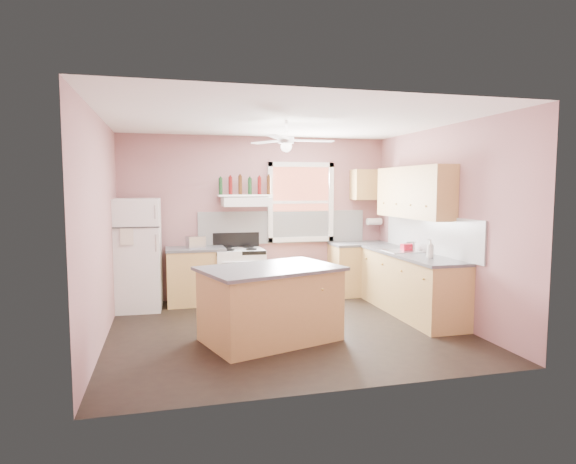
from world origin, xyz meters
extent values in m
plane|color=black|center=(0.00, 0.00, 0.00)|extent=(4.50, 4.50, 0.00)
plane|color=white|center=(0.00, 0.00, 2.70)|extent=(4.50, 4.50, 0.00)
cube|color=#936262|center=(0.00, 2.02, 1.35)|extent=(4.50, 0.05, 2.70)
cube|color=#936262|center=(2.27, 0.00, 1.35)|extent=(0.05, 4.00, 2.70)
cube|color=#936262|center=(-2.27, 0.00, 1.35)|extent=(0.05, 4.00, 2.70)
cube|color=white|center=(0.45, 1.99, 1.18)|extent=(2.90, 0.03, 0.55)
cube|color=white|center=(2.23, 0.30, 1.18)|extent=(0.03, 2.60, 0.55)
cube|color=brown|center=(0.75, 1.98, 1.60)|extent=(1.00, 0.02, 1.20)
cube|color=white|center=(0.75, 1.96, 1.60)|extent=(1.16, 0.07, 1.36)
cube|color=white|center=(-1.95, 1.56, 0.84)|extent=(0.74, 0.73, 1.69)
cube|color=#B08A49|center=(-1.06, 1.70, 0.43)|extent=(0.90, 0.60, 0.86)
cube|color=#47474A|center=(-1.06, 1.70, 0.88)|extent=(0.92, 0.62, 0.04)
cube|color=silver|center=(-1.05, 1.69, 0.99)|extent=(0.32, 0.25, 0.18)
cube|color=white|center=(-0.37, 1.68, 0.43)|extent=(0.79, 0.66, 0.86)
cube|color=white|center=(-0.23, 1.75, 1.62)|extent=(0.78, 0.50, 0.14)
cube|color=white|center=(-0.23, 1.87, 1.72)|extent=(0.90, 0.26, 0.03)
cube|color=#B08A49|center=(0.46, 1.75, 0.27)|extent=(0.56, 0.39, 0.54)
cube|color=#B08A49|center=(1.75, 1.70, 0.43)|extent=(1.00, 0.60, 0.86)
cube|color=#B08A49|center=(1.95, 0.30, 0.43)|extent=(0.60, 2.20, 0.86)
cube|color=#47474A|center=(1.75, 1.70, 0.88)|extent=(1.02, 0.62, 0.04)
cube|color=#47474A|center=(1.94, 0.30, 0.88)|extent=(0.62, 2.22, 0.04)
cube|color=silver|center=(1.94, 0.50, 0.90)|extent=(0.55, 0.45, 0.03)
cylinder|color=silver|center=(2.10, 0.50, 0.97)|extent=(0.03, 0.03, 0.14)
cube|color=#B08A49|center=(2.08, 0.50, 1.78)|extent=(0.33, 1.80, 0.76)
cube|color=#B08A49|center=(1.95, 1.83, 1.90)|extent=(0.60, 0.33, 0.52)
cylinder|color=white|center=(2.07, 1.86, 1.25)|extent=(0.26, 0.12, 0.12)
cube|color=#B08A49|center=(-0.30, -0.40, 0.43)|extent=(1.74, 1.38, 0.86)
cube|color=#47474A|center=(-0.30, -0.40, 0.88)|extent=(1.85, 1.49, 0.04)
cylinder|color=white|center=(0.00, 0.00, 2.45)|extent=(0.20, 0.20, 0.08)
imported|color=silver|center=(1.96, -0.21, 1.03)|extent=(0.14, 0.14, 0.26)
cube|color=#B60F24|center=(2.04, 0.57, 0.95)|extent=(0.18, 0.13, 0.10)
cylinder|color=#143819|center=(-0.63, 1.87, 1.87)|extent=(0.06, 0.06, 0.27)
cylinder|color=#590F0F|center=(-0.47, 1.87, 1.88)|extent=(0.06, 0.06, 0.29)
cylinder|color=#3F230F|center=(-0.31, 1.87, 1.89)|extent=(0.06, 0.06, 0.31)
cylinder|color=#143819|center=(-0.15, 1.87, 1.87)|extent=(0.06, 0.06, 0.27)
cylinder|color=#590F0F|center=(0.01, 1.87, 1.88)|extent=(0.06, 0.06, 0.29)
cylinder|color=#3F230F|center=(0.17, 1.87, 1.89)|extent=(0.06, 0.06, 0.31)
camera|label=1|loc=(-1.50, -5.99, 1.85)|focal=30.00mm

